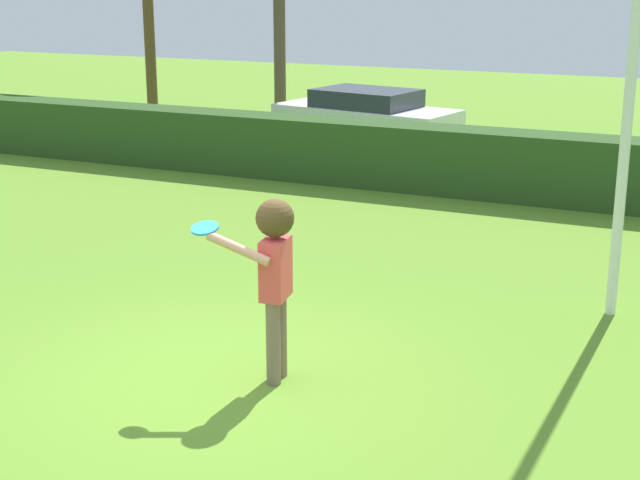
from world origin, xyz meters
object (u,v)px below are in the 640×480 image
object	(u,v)px
person	(275,264)
parked_car_white	(366,114)
lamppost	(638,3)
frisbee	(205,228)

from	to	relation	value
person	parked_car_white	size ratio (longest dim) A/B	0.41
lamppost	parked_car_white	size ratio (longest dim) A/B	1.43
person	frisbee	distance (m)	0.73
frisbee	lamppost	world-z (taller)	lamppost
frisbee	lamppost	xyz separation A→B (m)	(3.26, 3.52, 1.97)
parked_car_white	person	bearing A→B (deg)	-71.82
person	frisbee	size ratio (longest dim) A/B	6.83
person	lamppost	world-z (taller)	lamppost
lamppost	parked_car_white	world-z (taller)	lamppost
lamppost	frisbee	bearing A→B (deg)	-132.87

